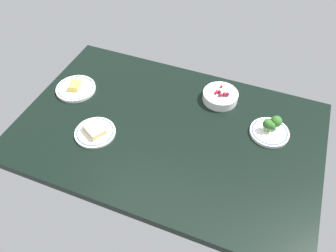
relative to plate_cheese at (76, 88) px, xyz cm
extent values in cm
cube|color=black|center=(53.27, -7.49, -3.17)|extent=(136.48, 87.95, 4.00)
cylinder|color=white|center=(0.00, 0.00, -0.39)|extent=(19.80, 19.80, 1.56)
torus|color=#33478C|center=(0.00, 0.00, 0.39)|extent=(17.92, 17.92, 0.50)
cube|color=#F2D14C|center=(0.00, 0.00, 1.88)|extent=(6.15, 7.73, 2.97)
cylinder|color=white|center=(23.82, -22.00, -0.62)|extent=(18.30, 18.30, 1.10)
torus|color=#33478C|center=(23.82, -22.00, -0.07)|extent=(16.60, 16.60, 0.50)
cube|color=beige|center=(23.82, -22.00, 0.53)|extent=(11.85, 10.85, 1.20)
cube|color=#E5B24C|center=(23.82, -22.00, 1.53)|extent=(11.85, 10.85, 0.80)
cube|color=beige|center=(23.82, -22.00, 2.53)|extent=(11.85, 10.85, 1.20)
cylinder|color=white|center=(96.58, 6.71, -0.44)|extent=(17.50, 17.50, 1.47)
torus|color=#33478C|center=(96.58, 6.71, 0.30)|extent=(15.90, 15.90, 0.50)
cylinder|color=#9EBC72|center=(96.53, 6.77, 1.44)|extent=(1.18, 1.18, 2.29)
sphere|color=#2D6023|center=(96.53, 6.77, 3.86)|extent=(3.39, 3.39, 3.39)
cylinder|color=#9EBC72|center=(98.01, 10.03, 1.23)|extent=(1.79, 1.79, 1.86)
sphere|color=#2D6023|center=(98.01, 10.03, 4.08)|extent=(5.13, 5.13, 5.13)
cylinder|color=#9EBC72|center=(96.32, 6.95, 1.22)|extent=(1.16, 1.16, 1.85)
sphere|color=#2D6023|center=(96.32, 6.95, 3.39)|extent=(3.32, 3.32, 3.32)
cylinder|color=#9EBC72|center=(94.80, 6.65, 1.59)|extent=(1.55, 1.55, 2.59)
sphere|color=#2D6023|center=(94.80, 6.65, 4.54)|extent=(4.42, 4.42, 4.42)
cylinder|color=white|center=(69.93, 19.91, 0.96)|extent=(17.14, 17.14, 4.26)
torus|color=white|center=(69.93, 19.91, 3.09)|extent=(17.25, 17.25, 0.80)
sphere|color=maroon|center=(69.02, 19.85, 3.87)|extent=(1.56, 1.56, 1.56)
sphere|color=#59144C|center=(69.24, 19.86, 3.91)|extent=(1.64, 1.64, 1.64)
sphere|color=maroon|center=(67.86, 18.55, 3.84)|extent=(1.51, 1.51, 1.51)
sphere|color=#59144C|center=(68.93, 19.76, 3.84)|extent=(1.50, 1.50, 1.50)
sphere|color=#B2232D|center=(68.08, 19.62, 3.93)|extent=(1.69, 1.69, 1.69)
sphere|color=#B2232D|center=(69.08, 24.13, 3.82)|extent=(1.46, 1.46, 1.46)
sphere|color=maroon|center=(71.98, 18.87, 4.10)|extent=(2.03, 2.03, 2.03)
sphere|color=#59144C|center=(73.27, 19.39, 4.07)|extent=(1.96, 1.96, 1.96)
sphere|color=maroon|center=(70.20, 17.79, 4.03)|extent=(1.89, 1.89, 1.89)
camera|label=1|loc=(90.32, -101.06, 112.52)|focal=35.67mm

